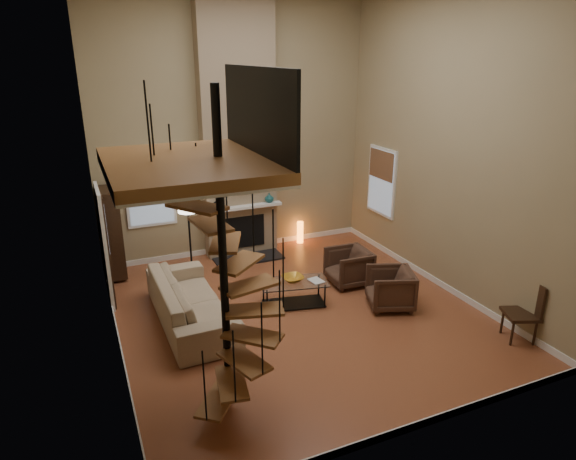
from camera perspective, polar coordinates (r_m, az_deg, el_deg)
name	(u,v)px	position (r m, az deg, el deg)	size (l,w,h in m)	color
ground	(297,312)	(8.93, 1.04, -9.32)	(6.00, 6.50, 0.01)	#B06038
back_wall	(235,130)	(10.96, -6.07, 11.31)	(6.00, 0.02, 5.50)	#9B8A64
front_wall	(431,216)	(5.28, 16.01, 1.60)	(6.00, 0.02, 5.50)	#9B8A64
left_wall	(97,175)	(7.27, -20.98, 5.89)	(0.02, 6.50, 5.50)	#9B8A64
right_wall	(449,144)	(9.60, 17.90, 9.30)	(0.02, 6.50, 5.50)	#9B8A64
baseboard_back	(239,247)	(11.65, -5.59, -1.91)	(6.00, 0.02, 0.12)	white
baseboard_front	(409,428)	(6.61, 13.64, -21.14)	(6.00, 0.02, 0.12)	white
baseboard_left	(120,346)	(8.28, -18.62, -12.46)	(0.02, 6.50, 0.12)	white
baseboard_right	(434,279)	(10.37, 16.31, -5.45)	(0.02, 6.50, 0.12)	white
chimney_breast	(238,131)	(10.78, -5.76, 11.18)	(1.60, 0.38, 5.50)	#8D775B
hearth	(249,259)	(11.07, -4.49, -3.27)	(1.50, 0.60, 0.04)	black
firebox	(244,232)	(11.14, -5.06, -0.22)	(0.95, 0.02, 0.72)	black
mantel	(244,207)	(10.87, -5.02, 2.62)	(1.70, 0.18, 0.06)	white
mirror_frame	(242,170)	(10.73, -5.25, 6.80)	(0.94, 0.94, 0.10)	black
mirror_disc	(242,170)	(10.73, -5.26, 6.81)	(0.80, 0.80, 0.01)	white
vase_left	(219,203)	(10.72, -7.90, 3.11)	(0.24, 0.24, 0.25)	black
vase_right	(269,198)	(11.07, -2.16, 3.72)	(0.20, 0.20, 0.21)	#174F52
window_back	(150,190)	(10.75, -15.52, 4.39)	(1.02, 0.06, 1.52)	white
window_right	(382,180)	(11.35, 10.64, 5.59)	(0.06, 1.02, 1.52)	white
entry_door	(105,247)	(9.48, -20.17, -1.78)	(0.10, 1.05, 2.16)	white
loft	(196,158)	(5.54, -10.46, 8.05)	(1.70, 2.20, 1.09)	#956031
spiral_stair	(225,276)	(6.07, -7.22, -5.24)	(1.47, 1.47, 4.06)	black
hutch	(111,233)	(10.49, -19.56, -0.28)	(0.37, 0.79, 1.77)	black
sofa	(189,301)	(8.60, -11.21, -7.93)	(2.61, 1.02, 0.76)	tan
armchair_near	(352,266)	(9.90, 7.32, -4.13)	(0.76, 0.79, 0.71)	#482E21
armchair_far	(394,289)	(9.13, 12.05, -6.56)	(0.76, 0.78, 0.71)	#482E21
coffee_table	(294,290)	(9.02, 0.66, -6.91)	(1.30, 0.84, 0.45)	silver
bowl	(293,278)	(8.97, 0.54, -5.56)	(0.38, 0.38, 0.09)	#C58722
book	(315,281)	(8.96, 3.12, -5.87)	(0.21, 0.28, 0.03)	gray
floor_lamp	(188,211)	(9.88, -11.37, 2.15)	(0.39, 0.39, 1.71)	black
accent_lamp	(300,233)	(11.94, 1.40, -0.30)	(0.15, 0.15, 0.54)	orange
side_chair	(527,309)	(8.74, 25.65, -8.19)	(0.63, 0.63, 1.00)	black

